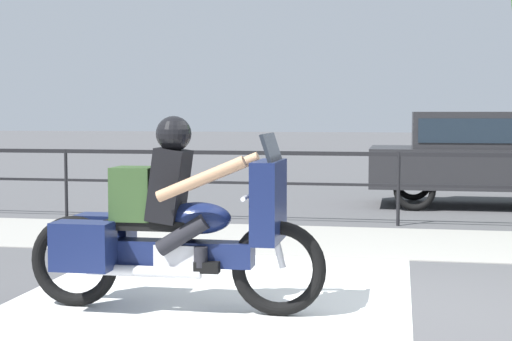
# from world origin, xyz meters

# --- Properties ---
(ground_plane) EXTENTS (120.00, 120.00, 0.00)m
(ground_plane) POSITION_xyz_m (0.00, 0.00, 0.00)
(ground_plane) COLOR #4C4C4F
(sidewalk_band) EXTENTS (44.00, 2.40, 0.01)m
(sidewalk_band) POSITION_xyz_m (0.00, 3.40, 0.01)
(sidewalk_band) COLOR #99968E
(sidewalk_band) RESTS_ON ground
(crosswalk_band) EXTENTS (3.43, 6.00, 0.01)m
(crosswalk_band) POSITION_xyz_m (-1.58, -0.20, 0.00)
(crosswalk_band) COLOR silver
(crosswalk_band) RESTS_ON ground
(fence_railing) EXTENTS (36.00, 0.05, 1.07)m
(fence_railing) POSITION_xyz_m (0.00, 4.92, 0.84)
(fence_railing) COLOR black
(fence_railing) RESTS_ON ground
(motorcycle) EXTENTS (2.50, 0.76, 1.60)m
(motorcycle) POSITION_xyz_m (-1.80, -0.38, 0.71)
(motorcycle) COLOR black
(motorcycle) RESTS_ON ground
(parked_car) EXTENTS (4.00, 1.75, 1.65)m
(parked_car) POSITION_xyz_m (1.41, 7.52, 0.93)
(parked_car) COLOR #232326
(parked_car) RESTS_ON ground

